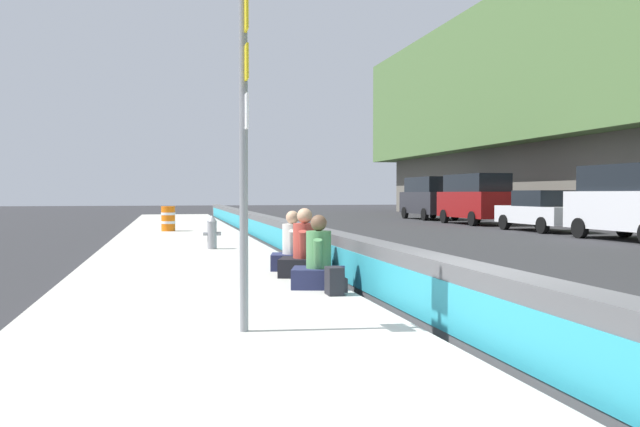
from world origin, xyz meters
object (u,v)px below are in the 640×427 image
construction_barrel (168,219)px  parked_car_midline (475,198)px  fire_hydrant (212,232)px  seated_person_middle (305,255)px  backpack (335,281)px  parked_car_far (429,197)px  seated_person_rear (293,251)px  seated_person_foreground (319,265)px  parked_car_fourth (542,211)px  parked_car_third (637,200)px  route_sign_post (244,132)px

construction_barrel → parked_car_midline: parked_car_midline is taller
fire_hydrant → seated_person_middle: seated_person_middle is taller
backpack → construction_barrel: construction_barrel is taller
seated_person_middle → parked_car_far: parked_car_far is taller
seated_person_middle → seated_person_rear: bearing=1.3°
seated_person_foreground → seated_person_middle: size_ratio=0.94×
seated_person_middle → parked_car_far: 29.31m
seated_person_rear → parked_car_fourth: 17.85m
seated_person_middle → parked_car_fourth: size_ratio=0.26×
seated_person_foreground → seated_person_rear: bearing=-1.0°
seated_person_foreground → parked_car_far: bearing=-25.5°
parked_car_fourth → parked_car_far: size_ratio=0.89×
fire_hydrant → parked_car_midline: (13.64, -14.17, 0.77)m
parked_car_fourth → parked_car_far: (12.80, -0.28, 0.49)m
fire_hydrant → backpack: size_ratio=2.20×
seated_person_middle → seated_person_foreground: bearing=177.2°
backpack → parked_car_fourth: (15.57, -12.83, 0.53)m
parked_car_third → parked_car_fourth: size_ratio=1.14×
route_sign_post → parked_car_far: size_ratio=0.71×
seated_person_middle → construction_barrel: (14.69, 2.33, 0.11)m
parked_car_fourth → backpack: bearing=140.5°
parked_car_fourth → parked_car_far: bearing=-1.2°
parked_car_fourth → seated_person_rear: bearing=133.9°
parked_car_fourth → construction_barrel: bearing=85.2°
seated_person_foreground → fire_hydrant: bearing=8.7°
seated_person_middle → backpack: seated_person_middle is taller
route_sign_post → parked_car_third: route_sign_post is taller
parked_car_third → parked_car_far: bearing=-0.8°
seated_person_rear → parked_car_fourth: bearing=-46.1°
route_sign_post → backpack: bearing=-35.0°
seated_person_rear → backpack: size_ratio=2.81×
parked_car_fourth → parked_car_third: bearing=-179.8°
parked_car_midline → seated_person_foreground: bearing=148.4°
parked_car_midline → parked_car_far: (6.46, -0.15, 0.00)m
parked_car_third → parked_car_midline: (12.04, -0.10, 0.00)m
construction_barrel → parked_car_fourth: (-1.28, -15.16, 0.24)m
fire_hydrant → seated_person_rear: bearing=-166.8°
seated_person_middle → seated_person_rear: seated_person_middle is taller
fire_hydrant → parked_car_fourth: 15.83m
construction_barrel → backpack: bearing=-172.1°
seated_person_rear → backpack: seated_person_rear is taller
seated_person_middle → fire_hydrant: bearing=11.2°
parked_car_third → parked_car_midline: 12.04m
seated_person_middle → backpack: bearing=-180.0°
backpack → seated_person_foreground: bearing=5.0°
parked_car_third → route_sign_post: bearing=130.0°
seated_person_middle → parked_car_fourth: parked_car_fourth is taller
seated_person_foreground → parked_car_third: parked_car_third is taller
backpack → parked_car_midline: bearing=-30.6°
fire_hydrant → parked_car_midline: parked_car_midline is taller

